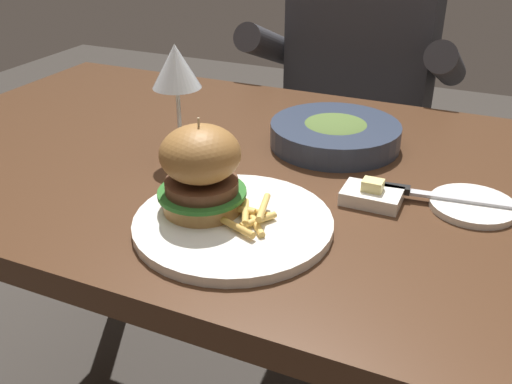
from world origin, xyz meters
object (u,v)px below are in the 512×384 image
at_px(bread_plate, 473,206).
at_px(butter_dish, 372,195).
at_px(main_plate, 233,223).
at_px(diner_person, 356,127).
at_px(soup_bowl, 335,133).
at_px(wine_glass, 176,71).
at_px(burger_sandwich, 201,169).
at_px(table_knife, 436,195).

xyz_separation_m(bread_plate, butter_dish, (-0.14, -0.04, 0.01)).
distance_m(main_plate, butter_dish, 0.21).
xyz_separation_m(main_plate, diner_person, (-0.05, 0.87, -0.18)).
distance_m(bread_plate, butter_dish, 0.14).
distance_m(bread_plate, diner_person, 0.79).
xyz_separation_m(main_plate, soup_bowl, (0.04, 0.33, 0.02)).
xyz_separation_m(wine_glass, soup_bowl, (0.22, 0.16, -0.13)).
xyz_separation_m(burger_sandwich, butter_dish, (0.20, 0.14, -0.06)).
xyz_separation_m(bread_plate, table_knife, (-0.05, -0.01, 0.01)).
xyz_separation_m(butter_dish, soup_bowl, (-0.11, 0.18, 0.01)).
bearing_deg(table_knife, bread_plate, 6.49).
relative_size(burger_sandwich, bread_plate, 1.09).
distance_m(table_knife, butter_dish, 0.09).
bearing_deg(table_knife, butter_dish, -157.68).
bearing_deg(butter_dish, table_knife, 22.32).
height_order(table_knife, diner_person, diner_person).
bearing_deg(bread_plate, butter_dish, -163.38).
bearing_deg(table_knife, soup_bowl, 143.31).
relative_size(burger_sandwich, butter_dish, 1.57).
bearing_deg(burger_sandwich, main_plate, -9.25).
bearing_deg(butter_dish, burger_sandwich, -146.03).
distance_m(wine_glass, diner_person, 0.78).
xyz_separation_m(wine_glass, table_knife, (0.42, 0.01, -0.14)).
bearing_deg(wine_glass, butter_dish, -4.08).
xyz_separation_m(main_plate, bread_plate, (0.29, 0.19, -0.00)).
height_order(table_knife, butter_dish, butter_dish).
bearing_deg(bread_plate, table_knife, -173.51).
bearing_deg(soup_bowl, butter_dish, -58.43).
distance_m(wine_glass, table_knife, 0.44).
bearing_deg(diner_person, butter_dish, -74.25).
distance_m(burger_sandwich, soup_bowl, 0.33).
height_order(main_plate, table_knife, table_knife).
xyz_separation_m(soup_bowl, diner_person, (-0.09, 0.55, -0.20)).
bearing_deg(burger_sandwich, bread_plate, 27.60).
height_order(bread_plate, butter_dish, butter_dish).
height_order(wine_glass, table_knife, wine_glass).
bearing_deg(bread_plate, soup_bowl, 150.46).
relative_size(burger_sandwich, diner_person, 0.11).
bearing_deg(diner_person, main_plate, -86.52).
xyz_separation_m(main_plate, burger_sandwich, (-0.05, 0.01, 0.07)).
xyz_separation_m(wine_glass, diner_person, (0.13, 0.70, -0.33)).
distance_m(wine_glass, bread_plate, 0.49).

